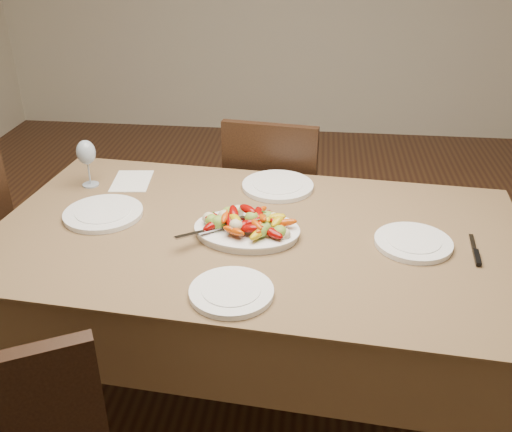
{
  "coord_description": "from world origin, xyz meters",
  "views": [
    {
      "loc": [
        0.25,
        -1.9,
        1.74
      ],
      "look_at": [
        0.06,
        -0.19,
        0.82
      ],
      "focal_mm": 40.0,
      "sensor_mm": 36.0,
      "label": 1
    }
  ],
  "objects_px": {
    "chair_far": "(277,204)",
    "plate_right": "(413,243)",
    "serving_platter": "(247,232)",
    "plate_near": "(231,292)",
    "wine_glass": "(87,162)",
    "plate_left": "(103,214)",
    "plate_far": "(278,186)",
    "dining_table": "(256,318)"
  },
  "relations": [
    {
      "from": "plate_near",
      "to": "wine_glass",
      "type": "bearing_deg",
      "value": 135.18
    },
    {
      "from": "serving_platter",
      "to": "plate_left",
      "type": "distance_m",
      "value": 0.55
    },
    {
      "from": "dining_table",
      "to": "plate_right",
      "type": "xyz_separation_m",
      "value": [
        0.53,
        -0.03,
        0.39
      ]
    },
    {
      "from": "serving_platter",
      "to": "plate_right",
      "type": "relative_size",
      "value": 1.37
    },
    {
      "from": "serving_platter",
      "to": "dining_table",
      "type": "bearing_deg",
      "value": 42.95
    },
    {
      "from": "plate_right",
      "to": "plate_left",
      "type": "bearing_deg",
      "value": 175.61
    },
    {
      "from": "dining_table",
      "to": "plate_right",
      "type": "distance_m",
      "value": 0.66
    },
    {
      "from": "dining_table",
      "to": "wine_glass",
      "type": "xyz_separation_m",
      "value": [
        -0.71,
        0.3,
        0.48
      ]
    },
    {
      "from": "chair_far",
      "to": "plate_left",
      "type": "relative_size",
      "value": 3.31
    },
    {
      "from": "plate_left",
      "to": "plate_near",
      "type": "xyz_separation_m",
      "value": [
        0.54,
        -0.43,
        0.0
      ]
    },
    {
      "from": "plate_left",
      "to": "plate_far",
      "type": "distance_m",
      "value": 0.69
    },
    {
      "from": "chair_far",
      "to": "wine_glass",
      "type": "height_order",
      "value": "wine_glass"
    },
    {
      "from": "plate_far",
      "to": "serving_platter",
      "type": "bearing_deg",
      "value": -101.02
    },
    {
      "from": "plate_right",
      "to": "dining_table",
      "type": "bearing_deg",
      "value": 176.7
    },
    {
      "from": "plate_left",
      "to": "plate_near",
      "type": "distance_m",
      "value": 0.69
    },
    {
      "from": "plate_left",
      "to": "plate_right",
      "type": "distance_m",
      "value": 1.1
    },
    {
      "from": "plate_near",
      "to": "dining_table",
      "type": "bearing_deg",
      "value": 85.57
    },
    {
      "from": "plate_near",
      "to": "wine_glass",
      "type": "height_order",
      "value": "wine_glass"
    },
    {
      "from": "chair_far",
      "to": "plate_far",
      "type": "bearing_deg",
      "value": 101.65
    },
    {
      "from": "wine_glass",
      "to": "plate_left",
      "type": "bearing_deg",
      "value": -60.09
    },
    {
      "from": "chair_far",
      "to": "serving_platter",
      "type": "distance_m",
      "value": 0.85
    },
    {
      "from": "plate_right",
      "to": "plate_far",
      "type": "height_order",
      "value": "same"
    },
    {
      "from": "serving_platter",
      "to": "plate_far",
      "type": "distance_m",
      "value": 0.4
    },
    {
      "from": "chair_far",
      "to": "plate_near",
      "type": "bearing_deg",
      "value": 95.15
    },
    {
      "from": "plate_right",
      "to": "plate_near",
      "type": "relative_size",
      "value": 1.04
    },
    {
      "from": "chair_far",
      "to": "plate_right",
      "type": "distance_m",
      "value": 1.0
    },
    {
      "from": "serving_platter",
      "to": "plate_near",
      "type": "distance_m",
      "value": 0.35
    },
    {
      "from": "serving_platter",
      "to": "plate_far",
      "type": "xyz_separation_m",
      "value": [
        0.08,
        0.39,
        -0.0
      ]
    },
    {
      "from": "dining_table",
      "to": "plate_far",
      "type": "xyz_separation_m",
      "value": [
        0.05,
        0.36,
        0.39
      ]
    },
    {
      "from": "plate_right",
      "to": "plate_near",
      "type": "xyz_separation_m",
      "value": [
        -0.56,
        -0.35,
        0.0
      ]
    },
    {
      "from": "chair_far",
      "to": "serving_platter",
      "type": "xyz_separation_m",
      "value": [
        -0.05,
        -0.8,
        0.3
      ]
    },
    {
      "from": "serving_platter",
      "to": "wine_glass",
      "type": "xyz_separation_m",
      "value": [
        -0.68,
        0.33,
        0.09
      ]
    },
    {
      "from": "chair_far",
      "to": "plate_right",
      "type": "relative_size",
      "value": 3.7
    },
    {
      "from": "dining_table",
      "to": "serving_platter",
      "type": "bearing_deg",
      "value": -137.05
    },
    {
      "from": "chair_far",
      "to": "plate_right",
      "type": "bearing_deg",
      "value": 130.07
    },
    {
      "from": "plate_right",
      "to": "wine_glass",
      "type": "height_order",
      "value": "wine_glass"
    },
    {
      "from": "plate_far",
      "to": "plate_near",
      "type": "xyz_separation_m",
      "value": [
        -0.08,
        -0.74,
        0.0
      ]
    },
    {
      "from": "plate_left",
      "to": "plate_far",
      "type": "height_order",
      "value": "same"
    },
    {
      "from": "plate_right",
      "to": "wine_glass",
      "type": "bearing_deg",
      "value": 165.0
    },
    {
      "from": "dining_table",
      "to": "plate_far",
      "type": "height_order",
      "value": "plate_far"
    },
    {
      "from": "serving_platter",
      "to": "plate_right",
      "type": "bearing_deg",
      "value": -0.42
    },
    {
      "from": "plate_far",
      "to": "wine_glass",
      "type": "bearing_deg",
      "value": -175.56
    }
  ]
}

